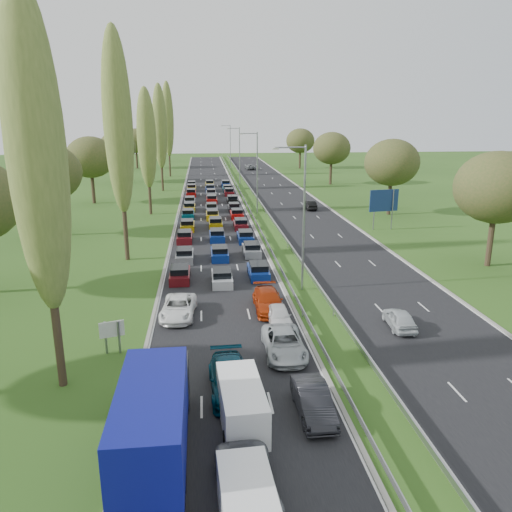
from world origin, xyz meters
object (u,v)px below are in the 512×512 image
near_car_2 (178,307)px  white_van_rear (241,401)px  blue_lorry (155,418)px  direction_sign (384,202)px  info_sign (112,333)px  white_van_front (248,510)px

near_car_2 → white_van_rear: 13.80m
blue_lorry → direction_sign: direction_sign is taller
info_sign → direction_sign: bearing=48.3°
white_van_rear → info_sign: 10.75m
near_car_2 → white_van_rear: (3.54, -13.34, 0.31)m
white_van_rear → direction_sign: 45.66m
white_van_front → blue_lorry: bearing=126.8°
blue_lorry → white_van_rear: blue_lorry is taller
blue_lorry → info_sign: bearing=108.3°
near_car_2 → direction_sign: bearing=51.4°
white_van_rear → blue_lorry: bearing=-148.7°
near_car_2 → direction_sign: (25.04, 26.86, 2.85)m
white_van_front → white_van_rear: bearing=84.8°
near_car_2 → white_van_front: 20.41m
direction_sign → near_car_2: bearing=-133.0°
blue_lorry → near_car_2: bearing=88.9°
white_van_rear → direction_sign: bearing=58.7°
blue_lorry → direction_sign: (25.27, 42.79, 1.52)m
direction_sign → white_van_front: bearing=-114.9°
direction_sign → info_sign: bearing=-131.7°
info_sign → direction_sign: size_ratio=0.40×
near_car_2 → white_van_rear: bearing=-70.7°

